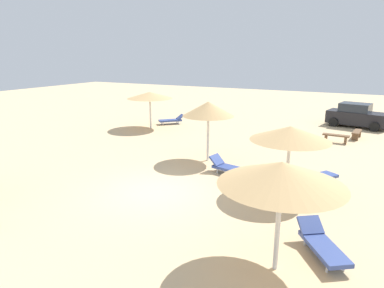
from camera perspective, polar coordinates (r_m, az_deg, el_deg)
ground_plane at (r=13.22m, az=-6.02°, el=-8.03°), size 80.00×80.00×0.00m
parasol_0 at (r=24.09m, az=-7.14°, el=8.16°), size 3.20×3.20×2.59m
parasol_2 at (r=8.03m, az=14.88°, el=-4.87°), size 2.97×2.97×2.77m
parasol_3 at (r=16.33m, az=2.77°, el=5.92°), size 2.51×2.51×2.95m
parasol_4 at (r=12.80m, az=16.26°, el=1.71°), size 2.93×2.93×2.62m
lounger_0 at (r=25.73m, az=-3.42°, el=4.09°), size 1.78×1.80×0.70m
lounger_2 at (r=9.87m, az=21.01°, el=-15.43°), size 1.60×1.92×0.70m
lounger_3 at (r=15.00m, az=6.24°, el=-3.91°), size 1.97×1.02×0.75m
lounger_4 at (r=14.63m, az=20.26°, el=-5.24°), size 1.54×1.89×0.81m
bench_0 at (r=21.96m, az=23.12°, el=1.10°), size 1.52×0.49×0.49m
bench_1 at (r=23.53m, az=26.05°, el=1.64°), size 0.56×1.54×0.49m
parked_car at (r=27.29m, az=26.04°, el=4.31°), size 4.25×2.59×1.72m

